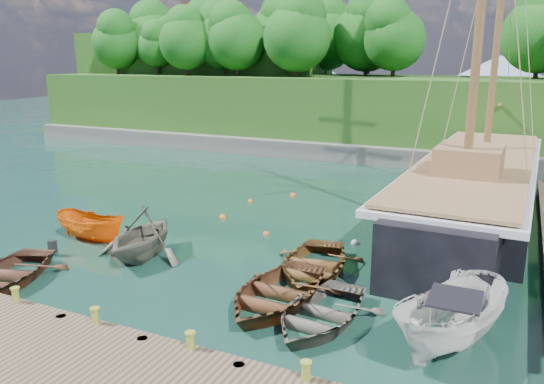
{
  "coord_description": "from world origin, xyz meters",
  "views": [
    {
      "loc": [
        8.7,
        -14.68,
        7.41
      ],
      "look_at": [
        -0.5,
        4.82,
        2.0
      ],
      "focal_mm": 35.0,
      "sensor_mm": 36.0,
      "label": 1
    }
  ],
  "objects": [
    {
      "name": "distant_ridge",
      "position": [
        4.3,
        70.0,
        4.35
      ],
      "size": [
        117.0,
        40.0,
        10.0
      ],
      "color": "#728CA5",
      "rests_on": "ground"
    },
    {
      "name": "rowboat_3",
      "position": [
        3.99,
        -1.49,
        0.0
      ],
      "size": [
        3.4,
        4.52,
        0.89
      ],
      "primitive_type": "imported",
      "rotation": [
        0.0,
        0.0,
        -0.08
      ],
      "color": "#595248",
      "rests_on": "ground"
    },
    {
      "name": "schooner",
      "position": [
        6.97,
        12.02,
        1.17
      ],
      "size": [
        5.87,
        28.51,
        21.08
      ],
      "rotation": [
        0.0,
        0.0,
        -0.03
      ],
      "color": "black",
      "rests_on": "ground"
    },
    {
      "name": "cabin_boat_white",
      "position": [
        7.61,
        -1.29,
        0.0
      ],
      "size": [
        3.35,
        5.09,
        1.84
      ],
      "primitive_type": "imported",
      "rotation": [
        0.0,
        0.0,
        -0.36
      ],
      "color": "silver",
      "rests_on": "ground"
    },
    {
      "name": "mooring_buoy_5",
      "position": [
        -2.42,
        11.66,
        0.0
      ],
      "size": [
        0.36,
        0.36,
        0.36
      ],
      "primitive_type": "sphere",
      "color": "#D1541C",
      "rests_on": "ground"
    },
    {
      "name": "motorboat_orange",
      "position": [
        -7.18,
        1.24,
        0.0
      ],
      "size": [
        3.73,
        1.62,
        1.41
      ],
      "primitive_type": "imported",
      "rotation": [
        0.0,
        0.0,
        1.5
      ],
      "color": "orange",
      "rests_on": "ground"
    },
    {
      "name": "bollard_1",
      "position": [
        -1.0,
        -5.1,
        0.0
      ],
      "size": [
        0.26,
        0.26,
        0.45
      ],
      "primitive_type": "cylinder",
      "color": "olive",
      "rests_on": "ground"
    },
    {
      "name": "rowboat_1",
      "position": [
        -4.02,
        0.59,
        0.0
      ],
      "size": [
        4.0,
        4.46,
        2.1
      ],
      "primitive_type": "imported",
      "rotation": [
        0.0,
        0.0,
        0.15
      ],
      "color": "#656052",
      "rests_on": "ground"
    },
    {
      "name": "mooring_buoy_2",
      "position": [
        -0.87,
        5.02,
        0.0
      ],
      "size": [
        0.29,
        0.29,
        0.29
      ],
      "primitive_type": "sphere",
      "color": "#D3501C",
      "rests_on": "ground"
    },
    {
      "name": "bollard_2",
      "position": [
        2.0,
        -5.1,
        0.0
      ],
      "size": [
        0.26,
        0.26,
        0.45
      ],
      "primitive_type": "cylinder",
      "color": "olive",
      "rests_on": "ground"
    },
    {
      "name": "mooring_buoy_3",
      "position": [
        2.96,
        5.53,
        0.0
      ],
      "size": [
        0.33,
        0.33,
        0.33
      ],
      "primitive_type": "sphere",
      "color": "silver",
      "rests_on": "ground"
    },
    {
      "name": "rowboat_2",
      "position": [
        2.33,
        -0.89,
        0.0
      ],
      "size": [
        3.67,
        4.98,
        1.0
      ],
      "primitive_type": "imported",
      "rotation": [
        0.0,
        0.0,
        -0.05
      ],
      "color": "#54311A",
      "rests_on": "ground"
    },
    {
      "name": "mooring_buoy_0",
      "position": [
        -5.61,
        2.73,
        0.0
      ],
      "size": [
        0.35,
        0.35,
        0.35
      ],
      "primitive_type": "sphere",
      "color": "silver",
      "rests_on": "ground"
    },
    {
      "name": "mooring_buoy_4",
      "position": [
        -4.01,
        9.57,
        0.0
      ],
      "size": [
        0.28,
        0.28,
        0.28
      ],
      "primitive_type": "sphere",
      "color": "orange",
      "rests_on": "ground"
    },
    {
      "name": "bollard_0",
      "position": [
        -4.0,
        -5.1,
        0.0
      ],
      "size": [
        0.26,
        0.26,
        0.45
      ],
      "primitive_type": "cylinder",
      "color": "olive",
      "rests_on": "ground"
    },
    {
      "name": "rowboat_0",
      "position": [
        -6.64,
        -3.49,
        0.0
      ],
      "size": [
        4.41,
        5.23,
        0.92
      ],
      "primitive_type": "imported",
      "rotation": [
        0.0,
        0.0,
        0.31
      ],
      "color": "#4F2F20",
      "rests_on": "ground"
    },
    {
      "name": "rowboat_4",
      "position": [
        2.52,
        1.81,
        0.0
      ],
      "size": [
        4.0,
        5.12,
        0.97
      ],
      "primitive_type": "imported",
      "rotation": [
        0.0,
        0.0,
        0.15
      ],
      "color": "brown",
      "rests_on": "ground"
    },
    {
      "name": "headland",
      "position": [
        -12.88,
        31.36,
        5.54
      ],
      "size": [
        51.0,
        19.31,
        12.9
      ],
      "color": "#474744",
      "rests_on": "ground"
    },
    {
      "name": "mooring_buoy_1",
      "position": [
        -3.87,
        6.41,
        0.0
      ],
      "size": [
        0.32,
        0.32,
        0.32
      ],
      "primitive_type": "sphere",
      "color": "orange",
      "rests_on": "ground"
    },
    {
      "name": "ground",
      "position": [
        0.0,
        0.0,
        0.0
      ],
      "size": [
        160.0,
        160.0,
        0.0
      ],
      "primitive_type": "plane",
      "color": "#153629",
      "rests_on": "ground"
    }
  ]
}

